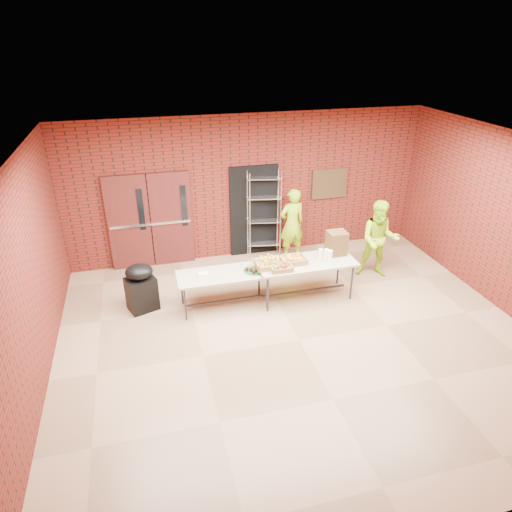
{
  "coord_description": "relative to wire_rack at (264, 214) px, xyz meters",
  "views": [
    {
      "loc": [
        -2.32,
        -5.91,
        4.78
      ],
      "look_at": [
        -0.39,
        1.4,
        0.97
      ],
      "focal_mm": 32.0,
      "sensor_mm": 36.0,
      "label": 1
    }
  ],
  "objects": [
    {
      "name": "bronze_plaque",
      "position": [
        1.6,
        0.13,
        0.54
      ],
      "size": [
        0.85,
        0.04,
        0.7
      ],
      "primitive_type": "cube",
      "color": "#432E1A",
      "rests_on": "room"
    },
    {
      "name": "basket_oranges",
      "position": [
        0.02,
        -2.0,
        -0.16
      ],
      "size": [
        0.46,
        0.36,
        0.14
      ],
      "color": "#A97844",
      "rests_on": "table_right"
    },
    {
      "name": "muffin_tray",
      "position": [
        -0.75,
        -1.99,
        -0.26
      ],
      "size": [
        0.39,
        0.39,
        0.1
      ],
      "color": "#165326",
      "rests_on": "table_left"
    },
    {
      "name": "dark_doorway",
      "position": [
        -0.2,
        0.14,
        0.04
      ],
      "size": [
        1.1,
        0.06,
        2.1
      ],
      "primitive_type": "cube",
      "color": "black",
      "rests_on": "room"
    },
    {
      "name": "table_left",
      "position": [
        -1.33,
        -1.95,
        -0.36
      ],
      "size": [
        1.72,
        0.72,
        0.71
      ],
      "rotation": [
        0.0,
        0.0,
        -0.0
      ],
      "color": "tan",
      "rests_on": "room"
    },
    {
      "name": "cup_stack_mid",
      "position": [
        0.69,
        -2.16,
        -0.1
      ],
      "size": [
        0.08,
        0.08,
        0.25
      ],
      "primitive_type": "cylinder",
      "color": "white",
      "rests_on": "table_right"
    },
    {
      "name": "coffee_dispenser",
      "position": [
        0.95,
        -1.85,
        0.01
      ],
      "size": [
        0.36,
        0.32,
        0.47
      ],
      "primitive_type": "cube",
      "color": "#54371C",
      "rests_on": "table_right"
    },
    {
      "name": "double_doors",
      "position": [
        -2.5,
        0.12,
        0.05
      ],
      "size": [
        1.78,
        0.12,
        2.1
      ],
      "color": "#4D1716",
      "rests_on": "room"
    },
    {
      "name": "volunteer_man",
      "position": [
        2.04,
        -1.57,
        -0.17
      ],
      "size": [
        1.0,
        0.9,
        1.67
      ],
      "primitive_type": "imported",
      "rotation": [
        0.0,
        0.0,
        -0.41
      ],
      "color": "#9DD117",
      "rests_on": "room"
    },
    {
      "name": "table_right",
      "position": [
        0.27,
        -2.02,
        -0.29
      ],
      "size": [
        1.9,
        0.8,
        0.78
      ],
      "rotation": [
        0.0,
        0.0,
        0.01
      ],
      "color": "tan",
      "rests_on": "room"
    },
    {
      "name": "room",
      "position": [
        -0.3,
        -3.32,
        0.59
      ],
      "size": [
        8.08,
        7.08,
        3.28
      ],
      "color": "#8A6A4A",
      "rests_on": "ground"
    },
    {
      "name": "cup_stack_front",
      "position": [
        0.63,
        -2.12,
        -0.1
      ],
      "size": [
        0.09,
        0.09,
        0.26
      ],
      "primitive_type": "cylinder",
      "color": "white",
      "rests_on": "table_right"
    },
    {
      "name": "cup_stack_back",
      "position": [
        0.56,
        -2.01,
        -0.11
      ],
      "size": [
        0.08,
        0.08,
        0.23
      ],
      "primitive_type": "cylinder",
      "color": "white",
      "rests_on": "table_right"
    },
    {
      "name": "napkin_box",
      "position": [
        -1.69,
        -1.95,
        -0.27
      ],
      "size": [
        0.19,
        0.13,
        0.06
      ],
      "primitive_type": "cube",
      "color": "white",
      "rests_on": "table_left"
    },
    {
      "name": "wire_rack",
      "position": [
        0.0,
        0.0,
        0.0
      ],
      "size": [
        0.77,
        0.38,
        2.01
      ],
      "primitive_type": null,
      "rotation": [
        0.0,
        0.0,
        -0.18
      ],
      "color": "silver",
      "rests_on": "room"
    },
    {
      "name": "volunteer_woman",
      "position": [
        0.58,
        -0.28,
        -0.19
      ],
      "size": [
        0.65,
        0.48,
        1.64
      ],
      "primitive_type": "imported",
      "rotation": [
        0.0,
        0.0,
        3.29
      ],
      "color": "#9DD117",
      "rests_on": "room"
    },
    {
      "name": "basket_bananas",
      "position": [
        -0.5,
        -2.05,
        -0.17
      ],
      "size": [
        0.44,
        0.34,
        0.14
      ],
      "color": "#A97844",
      "rests_on": "table_right"
    },
    {
      "name": "covered_grill",
      "position": [
        -2.83,
        -1.65,
        -0.54
      ],
      "size": [
        0.62,
        0.57,
        0.93
      ],
      "rotation": [
        0.0,
        0.0,
        0.34
      ],
      "color": "black",
      "rests_on": "room"
    },
    {
      "name": "basket_apples",
      "position": [
        -0.3,
        -2.22,
        -0.17
      ],
      "size": [
        0.4,
        0.31,
        0.12
      ],
      "color": "#A97844",
      "rests_on": "table_right"
    }
  ]
}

